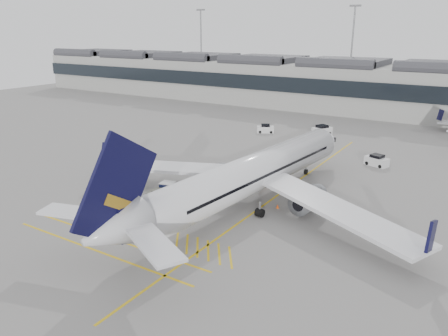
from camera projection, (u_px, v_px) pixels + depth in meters
The scene contains 18 objects.
ground at pixel (167, 202), 51.02m from camera, with size 220.00×220.00×0.00m, color gray.
terminal at pixel (352, 85), 107.17m from camera, with size 200.00×20.45×12.40m.
light_masts at pixel (364, 48), 116.82m from camera, with size 113.00×0.60×25.45m.
apron_markings at pixel (281, 193), 54.02m from camera, with size 0.25×60.00×0.01m, color gold.
airliner_main at pixel (249, 175), 49.35m from camera, with size 41.47×45.50×12.10m.
belt_loader at pixel (289, 187), 54.09m from camera, with size 5.22×1.97×2.12m.
baggage_cart_a at pixel (208, 174), 58.36m from camera, with size 1.83×1.67×1.58m.
baggage_cart_b at pixel (225, 174), 57.98m from camera, with size 1.85×1.55×1.89m.
baggage_cart_c at pixel (209, 175), 57.75m from camera, with size 2.12×1.97×1.79m.
baggage_cart_d at pixel (168, 189), 52.36m from camera, with size 2.05×1.81×1.88m.
ramp_agent_a at pixel (263, 182), 55.20m from camera, with size 0.67×0.44×1.84m, color orange.
ramp_agent_b at pixel (202, 189), 52.70m from camera, with size 0.90×0.70×1.86m, color #DA4B0B.
pushback_tug at pixel (159, 196), 51.20m from camera, with size 2.93×2.17×1.47m.
safety_cone_nose at pixel (291, 166), 63.66m from camera, with size 0.38×0.38×0.53m, color #F24C0A.
safety_cone_engine at pixel (278, 206), 49.33m from camera, with size 0.33×0.33×0.46m, color #F24C0A.
service_van_left at pixel (265, 129), 85.16m from camera, with size 3.57×2.99×1.64m.
service_van_mid at pixel (322, 130), 83.27m from camera, with size 3.47×4.17×1.92m.
service_van_right at pixel (377, 161), 64.54m from camera, with size 3.66×2.64×1.70m.
Camera 1 is at (30.87, -36.54, 19.38)m, focal length 35.00 mm.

